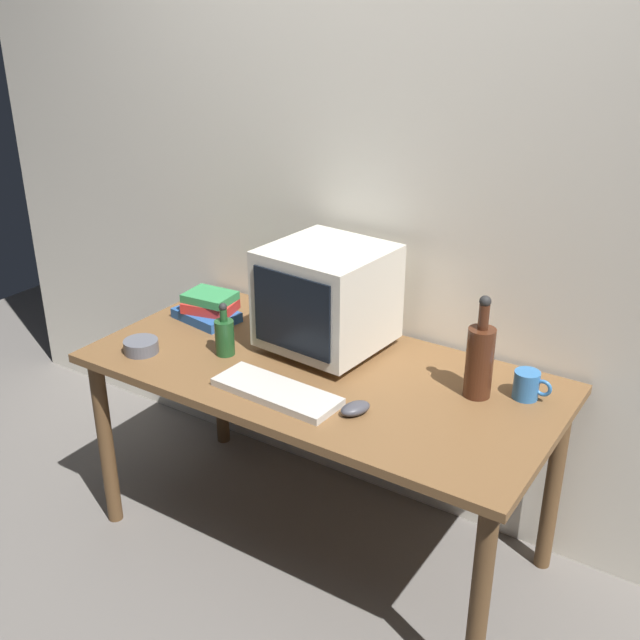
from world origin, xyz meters
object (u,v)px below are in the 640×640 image
object	(u,v)px
cd_spindle	(141,346)
keyboard	(276,392)
computer_mouse	(355,408)
mug	(527,385)
bottle_short	(225,335)
bottle_tall	(480,359)
crt_monitor	(327,298)
book_stack	(209,308)

from	to	relation	value
cd_spindle	keyboard	bearing A→B (deg)	1.41
computer_mouse	mug	xyz separation A→B (m)	(0.40, 0.37, 0.03)
keyboard	computer_mouse	distance (m)	0.27
bottle_short	mug	xyz separation A→B (m)	(0.98, 0.27, -0.03)
computer_mouse	bottle_tall	bearing A→B (deg)	71.27
bottle_short	computer_mouse	bearing A→B (deg)	-9.38
keyboard	cd_spindle	bearing A→B (deg)	-175.83
crt_monitor	bottle_short	world-z (taller)	crt_monitor
keyboard	bottle_short	world-z (taller)	bottle_short
book_stack	mug	size ratio (longest dim) A/B	2.15
crt_monitor	cd_spindle	distance (m)	0.67
mug	cd_spindle	xyz separation A→B (m)	(-1.23, -0.42, -0.02)
keyboard	mug	xyz separation A→B (m)	(0.66, 0.41, 0.03)
bottle_tall	bottle_short	world-z (taller)	bottle_tall
bottle_short	cd_spindle	xyz separation A→B (m)	(-0.25, -0.15, -0.05)
computer_mouse	cd_spindle	bearing A→B (deg)	-154.42
keyboard	book_stack	bearing A→B (deg)	152.30
mug	crt_monitor	bearing A→B (deg)	-176.39
computer_mouse	keyboard	bearing A→B (deg)	-149.66
bottle_tall	cd_spindle	size ratio (longest dim) A/B	2.80
bottle_short	book_stack	size ratio (longest dim) A/B	0.74
book_stack	cd_spindle	world-z (taller)	book_stack
bottle_short	mug	bearing A→B (deg)	15.70
computer_mouse	mug	size ratio (longest dim) A/B	0.83
crt_monitor	computer_mouse	size ratio (longest dim) A/B	4.13
keyboard	mug	world-z (taller)	mug
keyboard	cd_spindle	size ratio (longest dim) A/B	3.50
crt_monitor	bottle_tall	world-z (taller)	crt_monitor
crt_monitor	mug	size ratio (longest dim) A/B	3.44
crt_monitor	computer_mouse	xyz separation A→B (m)	(0.31, -0.33, -0.17)
computer_mouse	crt_monitor	bearing A→B (deg)	155.50
crt_monitor	computer_mouse	distance (m)	0.48
crt_monitor	keyboard	xyz separation A→B (m)	(0.05, -0.36, -0.18)
cd_spindle	bottle_tall	bearing A→B (deg)	18.00
computer_mouse	bottle_short	xyz separation A→B (m)	(-0.58, 0.10, 0.05)
computer_mouse	bottle_short	size ratio (longest dim) A/B	0.52
cd_spindle	book_stack	bearing A→B (deg)	87.29
computer_mouse	mug	bearing A→B (deg)	65.01
crt_monitor	book_stack	world-z (taller)	crt_monitor
computer_mouse	mug	distance (m)	0.54
cd_spindle	computer_mouse	bearing A→B (deg)	3.62
book_stack	mug	distance (m)	1.22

